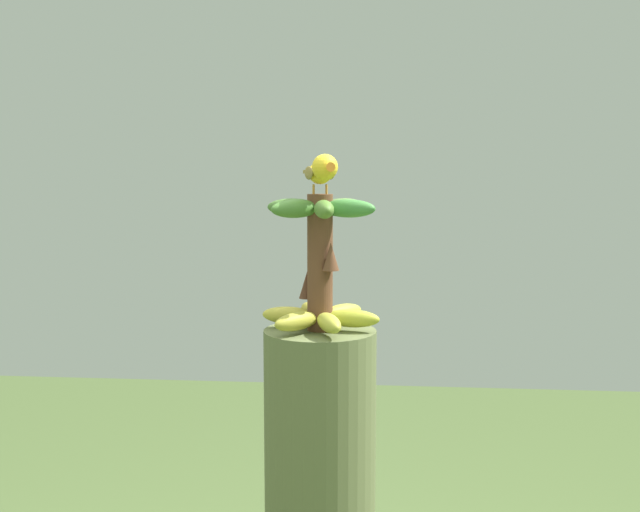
# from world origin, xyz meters

# --- Properties ---
(banana_bunch) EXTENTS (0.27, 0.26, 0.30)m
(banana_bunch) POSITION_xyz_m (0.00, 0.00, 1.40)
(banana_bunch) COLOR brown
(banana_bunch) RESTS_ON banana_tree
(perched_bird) EXTENTS (0.09, 0.20, 0.08)m
(perched_bird) POSITION_xyz_m (-0.01, 0.02, 1.60)
(perched_bird) COLOR #C68933
(perched_bird) RESTS_ON banana_bunch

